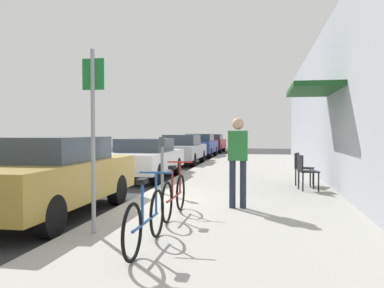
{
  "coord_description": "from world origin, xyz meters",
  "views": [
    {
      "loc": [
        2.76,
        -8.11,
        1.56
      ],
      "look_at": [
        0.46,
        4.82,
        1.16
      ],
      "focal_mm": 37.51,
      "sensor_mm": 36.0,
      "label": 1
    }
  ],
  "objects_px": {
    "bicycle_1": "(174,195)",
    "pedestrian_standing": "(238,155)",
    "parked_car_4": "(212,143)",
    "parked_car_2": "(182,149)",
    "parked_car_1": "(144,158)",
    "cafe_chair_1": "(301,166)",
    "parked_car_0": "(50,175)",
    "parking_meter": "(162,161)",
    "bicycle_0": "(146,219)",
    "street_sign": "(93,126)",
    "cafe_chair_0": "(305,170)",
    "parked_car_3": "(200,145)"
  },
  "relations": [
    {
      "from": "parking_meter",
      "to": "cafe_chair_1",
      "type": "bearing_deg",
      "value": 32.32
    },
    {
      "from": "street_sign",
      "to": "bicycle_1",
      "type": "height_order",
      "value": "street_sign"
    },
    {
      "from": "parked_car_4",
      "to": "bicycle_0",
      "type": "bearing_deg",
      "value": -84.53
    },
    {
      "from": "parked_car_0",
      "to": "street_sign",
      "type": "height_order",
      "value": "street_sign"
    },
    {
      "from": "parked_car_0",
      "to": "pedestrian_standing",
      "type": "xyz_separation_m",
      "value": [
        3.39,
        0.78,
        0.36
      ]
    },
    {
      "from": "parked_car_1",
      "to": "cafe_chair_0",
      "type": "relative_size",
      "value": 5.06
    },
    {
      "from": "bicycle_1",
      "to": "pedestrian_standing",
      "type": "height_order",
      "value": "pedestrian_standing"
    },
    {
      "from": "parked_car_1",
      "to": "parked_car_2",
      "type": "height_order",
      "value": "parked_car_2"
    },
    {
      "from": "parked_car_4",
      "to": "bicycle_1",
      "type": "bearing_deg",
      "value": -84.26
    },
    {
      "from": "parked_car_4",
      "to": "cafe_chair_0",
      "type": "distance_m",
      "value": 20.7
    },
    {
      "from": "parked_car_4",
      "to": "cafe_chair_0",
      "type": "relative_size",
      "value": 5.06
    },
    {
      "from": "parked_car_4",
      "to": "parking_meter",
      "type": "distance_m",
      "value": 21.29
    },
    {
      "from": "pedestrian_standing",
      "to": "parking_meter",
      "type": "bearing_deg",
      "value": 141.23
    },
    {
      "from": "parking_meter",
      "to": "street_sign",
      "type": "distance_m",
      "value": 3.79
    },
    {
      "from": "parked_car_2",
      "to": "cafe_chair_1",
      "type": "height_order",
      "value": "parked_car_2"
    },
    {
      "from": "parked_car_2",
      "to": "bicycle_1",
      "type": "xyz_separation_m",
      "value": [
        2.38,
        -12.22,
        -0.25
      ]
    },
    {
      "from": "cafe_chair_1",
      "to": "pedestrian_standing",
      "type": "relative_size",
      "value": 0.51
    },
    {
      "from": "parked_car_2",
      "to": "bicycle_0",
      "type": "xyz_separation_m",
      "value": [
        2.45,
        -14.12,
        -0.25
      ]
    },
    {
      "from": "bicycle_0",
      "to": "cafe_chair_0",
      "type": "height_order",
      "value": "bicycle_0"
    },
    {
      "from": "parked_car_2",
      "to": "parking_meter",
      "type": "height_order",
      "value": "parking_meter"
    },
    {
      "from": "parked_car_4",
      "to": "cafe_chair_0",
      "type": "xyz_separation_m",
      "value": [
        4.88,
        -20.11,
        -0.11
      ]
    },
    {
      "from": "parked_car_2",
      "to": "street_sign",
      "type": "relative_size",
      "value": 1.69
    },
    {
      "from": "parked_car_0",
      "to": "pedestrian_standing",
      "type": "bearing_deg",
      "value": 12.95
    },
    {
      "from": "pedestrian_standing",
      "to": "cafe_chair_1",
      "type": "bearing_deg",
      "value": 67.45
    },
    {
      "from": "parked_car_4",
      "to": "parked_car_1",
      "type": "bearing_deg",
      "value": -90.0
    },
    {
      "from": "street_sign",
      "to": "pedestrian_standing",
      "type": "bearing_deg",
      "value": 49.71
    },
    {
      "from": "parked_car_0",
      "to": "parked_car_4",
      "type": "distance_m",
      "value": 23.49
    },
    {
      "from": "parked_car_3",
      "to": "parked_car_4",
      "type": "xyz_separation_m",
      "value": [
        0.0,
        5.78,
        -0.02
      ]
    },
    {
      "from": "parked_car_1",
      "to": "cafe_chair_1",
      "type": "height_order",
      "value": "parked_car_1"
    },
    {
      "from": "parked_car_0",
      "to": "parked_car_1",
      "type": "distance_m",
      "value": 5.94
    },
    {
      "from": "parked_car_2",
      "to": "bicycle_0",
      "type": "relative_size",
      "value": 2.57
    },
    {
      "from": "cafe_chair_0",
      "to": "parked_car_1",
      "type": "bearing_deg",
      "value": 152.32
    },
    {
      "from": "parked_car_2",
      "to": "bicycle_1",
      "type": "height_order",
      "value": "parked_car_2"
    },
    {
      "from": "bicycle_0",
      "to": "cafe_chair_1",
      "type": "height_order",
      "value": "bicycle_0"
    },
    {
      "from": "parked_car_1",
      "to": "cafe_chair_1",
      "type": "distance_m",
      "value": 5.13
    },
    {
      "from": "parking_meter",
      "to": "pedestrian_standing",
      "type": "distance_m",
      "value": 2.38
    },
    {
      "from": "bicycle_0",
      "to": "pedestrian_standing",
      "type": "height_order",
      "value": "pedestrian_standing"
    },
    {
      "from": "parking_meter",
      "to": "bicycle_1",
      "type": "height_order",
      "value": "parking_meter"
    },
    {
      "from": "parked_car_0",
      "to": "parking_meter",
      "type": "xyz_separation_m",
      "value": [
        1.55,
        2.26,
        0.13
      ]
    },
    {
      "from": "bicycle_1",
      "to": "parking_meter",
      "type": "bearing_deg",
      "value": 108.99
    },
    {
      "from": "cafe_chair_0",
      "to": "parked_car_0",
      "type": "bearing_deg",
      "value": -145.32
    },
    {
      "from": "bicycle_1",
      "to": "pedestrian_standing",
      "type": "bearing_deg",
      "value": 42.2
    },
    {
      "from": "cafe_chair_0",
      "to": "street_sign",
      "type": "bearing_deg",
      "value": -125.0
    },
    {
      "from": "cafe_chair_1",
      "to": "parked_car_2",
      "type": "bearing_deg",
      "value": 122.38
    },
    {
      "from": "parked_car_0",
      "to": "cafe_chair_1",
      "type": "distance_m",
      "value": 6.56
    },
    {
      "from": "parked_car_1",
      "to": "bicycle_0",
      "type": "distance_m",
      "value": 8.35
    },
    {
      "from": "parked_car_1",
      "to": "street_sign",
      "type": "height_order",
      "value": "street_sign"
    },
    {
      "from": "parked_car_3",
      "to": "parking_meter",
      "type": "height_order",
      "value": "parking_meter"
    },
    {
      "from": "parked_car_3",
      "to": "bicycle_1",
      "type": "bearing_deg",
      "value": -82.41
    },
    {
      "from": "parked_car_2",
      "to": "parking_meter",
      "type": "distance_m",
      "value": 9.94
    }
  ]
}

